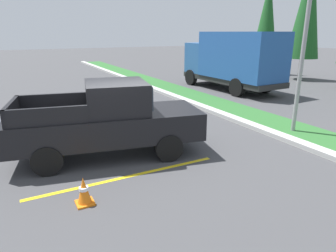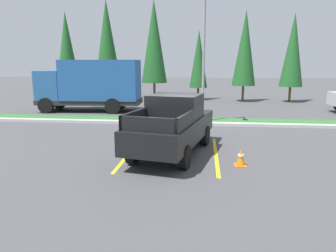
{
  "view_description": "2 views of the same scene",
  "coord_description": "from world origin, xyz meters",
  "px_view_note": "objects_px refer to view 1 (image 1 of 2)",
  "views": [
    {
      "loc": [
        7.79,
        -2.7,
        3.38
      ],
      "look_at": [
        0.75,
        1.02,
        0.88
      ],
      "focal_mm": 32.08,
      "sensor_mm": 36.0,
      "label": 1
    },
    {
      "loc": [
        1.0,
        -11.55,
        3.21
      ],
      "look_at": [
        -0.31,
        0.11,
        0.88
      ],
      "focal_mm": 34.17,
      "sensor_mm": 36.0,
      "label": 2
    }
  ],
  "objects_px": {
    "street_light": "(304,16)",
    "cypress_tree_leftmost": "(267,17)",
    "pickup_truck_main": "(109,120)",
    "cypress_tree_left_inner": "(308,7)",
    "traffic_cone": "(84,191)",
    "cargo_truck_distant": "(233,59)"
  },
  "relations": [
    {
      "from": "cargo_truck_distant",
      "to": "cypress_tree_left_inner",
      "type": "distance_m",
      "value": 7.95
    },
    {
      "from": "pickup_truck_main",
      "to": "street_light",
      "type": "height_order",
      "value": "street_light"
    },
    {
      "from": "pickup_truck_main",
      "to": "street_light",
      "type": "distance_m",
      "value": 6.86
    },
    {
      "from": "pickup_truck_main",
      "to": "cypress_tree_leftmost",
      "type": "height_order",
      "value": "cypress_tree_leftmost"
    },
    {
      "from": "cypress_tree_leftmost",
      "to": "cypress_tree_left_inner",
      "type": "relative_size",
      "value": 0.89
    },
    {
      "from": "traffic_cone",
      "to": "cypress_tree_left_inner",
      "type": "bearing_deg",
      "value": 118.2
    },
    {
      "from": "cypress_tree_left_inner",
      "to": "street_light",
      "type": "bearing_deg",
      "value": -51.61
    },
    {
      "from": "street_light",
      "to": "cypress_tree_left_inner",
      "type": "xyz_separation_m",
      "value": [
        -8.45,
        10.66,
        1.2
      ]
    },
    {
      "from": "street_light",
      "to": "cargo_truck_distant",
      "type": "bearing_deg",
      "value": 155.01
    },
    {
      "from": "cypress_tree_left_inner",
      "to": "traffic_cone",
      "type": "relative_size",
      "value": 14.34
    },
    {
      "from": "cargo_truck_distant",
      "to": "street_light",
      "type": "height_order",
      "value": "street_light"
    },
    {
      "from": "pickup_truck_main",
      "to": "cypress_tree_left_inner",
      "type": "bearing_deg",
      "value": 113.84
    },
    {
      "from": "pickup_truck_main",
      "to": "cypress_tree_leftmost",
      "type": "bearing_deg",
      "value": 123.54
    },
    {
      "from": "street_light",
      "to": "pickup_truck_main",
      "type": "bearing_deg",
      "value": -99.32
    },
    {
      "from": "cypress_tree_left_inner",
      "to": "traffic_cone",
      "type": "distance_m",
      "value": 21.07
    },
    {
      "from": "pickup_truck_main",
      "to": "cypress_tree_leftmost",
      "type": "relative_size",
      "value": 0.72
    },
    {
      "from": "pickup_truck_main",
      "to": "street_light",
      "type": "bearing_deg",
      "value": 80.68
    },
    {
      "from": "cargo_truck_distant",
      "to": "traffic_cone",
      "type": "bearing_deg",
      "value": -51.45
    },
    {
      "from": "traffic_cone",
      "to": "pickup_truck_main",
      "type": "bearing_deg",
      "value": 150.91
    },
    {
      "from": "street_light",
      "to": "cypress_tree_leftmost",
      "type": "relative_size",
      "value": 0.87
    },
    {
      "from": "cargo_truck_distant",
      "to": "pickup_truck_main",
      "type": "bearing_deg",
      "value": -56.34
    },
    {
      "from": "cypress_tree_left_inner",
      "to": "traffic_cone",
      "type": "xyz_separation_m",
      "value": [
        9.7,
        -18.09,
        -4.78
      ]
    }
  ]
}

